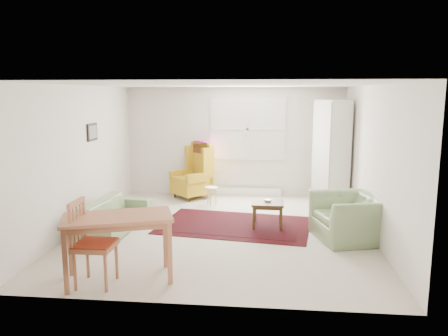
# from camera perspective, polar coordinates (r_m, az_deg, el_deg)

# --- Properties ---
(room) EXTENTS (5.04, 5.54, 2.51)m
(room) POSITION_cam_1_polar(r_m,az_deg,el_deg) (7.63, 0.08, 1.41)
(room) COLOR beige
(room) RESTS_ON ground
(rug) EXTENTS (2.87, 2.06, 0.03)m
(rug) POSITION_cam_1_polar(r_m,az_deg,el_deg) (7.97, 1.41, -7.40)
(rug) COLOR black
(rug) RESTS_ON ground
(sofa) EXTENTS (0.85, 1.87, 0.73)m
(sofa) POSITION_cam_1_polar(r_m,az_deg,el_deg) (7.88, -14.17, -5.23)
(sofa) COLOR #769060
(sofa) RESTS_ON ground
(armchair) EXTENTS (1.24, 1.34, 0.87)m
(armchair) POSITION_cam_1_polar(r_m,az_deg,el_deg) (7.41, 16.00, -5.70)
(armchair) COLOR #769060
(armchair) RESTS_ON ground
(wingback_chair) EXTENTS (1.07, 1.07, 1.28)m
(wingback_chair) POSITION_cam_1_polar(r_m,az_deg,el_deg) (9.90, -4.32, -0.31)
(wingback_chair) COLOR gold
(wingback_chair) RESTS_ON ground
(coffee_table) EXTENTS (0.57, 0.57, 0.46)m
(coffee_table) POSITION_cam_1_polar(r_m,az_deg,el_deg) (7.89, 5.72, -5.98)
(coffee_table) COLOR #422B14
(coffee_table) RESTS_ON ground
(stool) EXTENTS (0.38, 0.38, 0.39)m
(stool) POSITION_cam_1_polar(r_m,az_deg,el_deg) (9.36, -1.66, -3.64)
(stool) COLOR white
(stool) RESTS_ON ground
(cabinet) EXTENTS (0.71, 0.99, 2.23)m
(cabinet) POSITION_cam_1_polar(r_m,az_deg,el_deg) (9.44, 13.84, 1.86)
(cabinet) COLOR white
(cabinet) RESTS_ON ground
(desk) EXTENTS (1.49, 1.07, 0.85)m
(desk) POSITION_cam_1_polar(r_m,az_deg,el_deg) (5.78, -13.57, -10.11)
(desk) COLOR #AE6A46
(desk) RESTS_ON ground
(desk_chair) EXTENTS (0.47, 0.47, 1.08)m
(desk_chair) POSITION_cam_1_polar(r_m,az_deg,el_deg) (5.67, -16.48, -9.40)
(desk_chair) COLOR #AE6A46
(desk_chair) RESTS_ON ground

